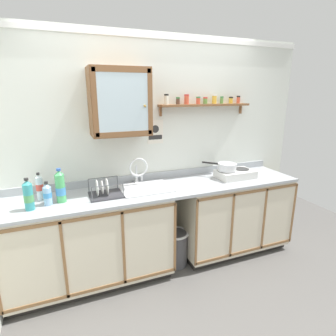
% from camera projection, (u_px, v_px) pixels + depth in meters
% --- Properties ---
extents(floor, '(6.13, 6.13, 0.00)m').
position_uv_depth(floor, '(178.00, 286.00, 2.77)').
color(floor, '#565451').
rests_on(floor, ground).
extents(back_wall, '(3.73, 0.07, 2.48)m').
position_uv_depth(back_wall, '(153.00, 151.00, 3.08)').
color(back_wall, silver).
rests_on(back_wall, ground).
extents(lower_cabinet_run, '(1.58, 0.62, 0.89)m').
position_uv_depth(lower_cabinet_run, '(91.00, 241.00, 2.73)').
color(lower_cabinet_run, black).
rests_on(lower_cabinet_run, ground).
extents(lower_cabinet_run_right, '(1.32, 0.62, 0.89)m').
position_uv_depth(lower_cabinet_run_right, '(232.00, 215.00, 3.33)').
color(lower_cabinet_run_right, black).
rests_on(lower_cabinet_run_right, ground).
extents(countertop, '(3.09, 0.64, 0.03)m').
position_uv_depth(countertop, '(163.00, 189.00, 2.88)').
color(countertop, '#9EA3A8').
rests_on(countertop, lower_cabinet_run).
extents(backsplash, '(3.09, 0.02, 0.08)m').
position_uv_depth(backsplash, '(154.00, 176.00, 3.13)').
color(backsplash, '#9EA3A8').
rests_on(backsplash, countertop).
extents(sink, '(0.51, 0.45, 0.40)m').
position_uv_depth(sink, '(145.00, 189.00, 2.85)').
color(sink, silver).
rests_on(sink, countertop).
extents(hot_plate_stove, '(0.43, 0.27, 0.09)m').
position_uv_depth(hot_plate_stove, '(235.00, 174.00, 3.18)').
color(hot_plate_stove, silver).
rests_on(hot_plate_stove, countertop).
extents(saucepan, '(0.32, 0.33, 0.09)m').
position_uv_depth(saucepan, '(227.00, 167.00, 3.14)').
color(saucepan, silver).
rests_on(saucepan, hot_plate_stove).
extents(bottle_detergent_teal_0, '(0.08, 0.08, 0.28)m').
position_uv_depth(bottle_detergent_teal_0, '(28.00, 196.00, 2.29)').
color(bottle_detergent_teal_0, teal).
rests_on(bottle_detergent_teal_0, countertop).
extents(bottle_soda_green_1, '(0.09, 0.09, 0.31)m').
position_uv_depth(bottle_soda_green_1, '(60.00, 187.00, 2.46)').
color(bottle_soda_green_1, '#4CB266').
rests_on(bottle_soda_green_1, countertop).
extents(bottle_water_clear_2, '(0.06, 0.06, 0.26)m').
position_uv_depth(bottle_water_clear_2, '(40.00, 187.00, 2.51)').
color(bottle_water_clear_2, silver).
rests_on(bottle_water_clear_2, countertop).
extents(bottle_water_blue_3, '(0.07, 0.07, 0.22)m').
position_uv_depth(bottle_water_blue_3, '(47.00, 194.00, 2.41)').
color(bottle_water_blue_3, '#8CB7E0').
rests_on(bottle_water_blue_3, countertop).
extents(dish_rack, '(0.31, 0.28, 0.17)m').
position_uv_depth(dish_rack, '(105.00, 192.00, 2.63)').
color(dish_rack, '#333338').
rests_on(dish_rack, countertop).
extents(wall_cabinet, '(0.56, 0.35, 0.64)m').
position_uv_depth(wall_cabinet, '(120.00, 102.00, 2.63)').
color(wall_cabinet, brown).
extents(spice_shelf, '(1.09, 0.14, 0.23)m').
position_uv_depth(spice_shelf, '(205.00, 104.00, 3.07)').
color(spice_shelf, brown).
extents(warning_sign, '(0.18, 0.01, 0.26)m').
position_uv_depth(warning_sign, '(155.00, 132.00, 3.01)').
color(warning_sign, silver).
extents(trash_bin, '(0.30, 0.30, 0.40)m').
position_uv_depth(trash_bin, '(176.00, 247.00, 3.07)').
color(trash_bin, '#4C4C51').
rests_on(trash_bin, ground).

